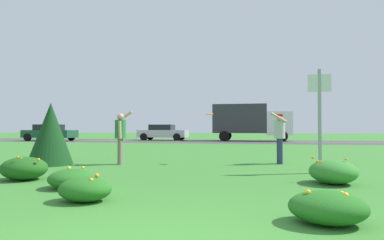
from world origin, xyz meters
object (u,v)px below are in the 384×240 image
(frisbee_orange, at_px, (209,114))
(car_silver_center_left, at_px, (163,132))
(person_thrower_green_shirt, at_px, (121,134))
(box_truck_white, at_px, (250,120))
(car_dark_green_leftmost, at_px, (50,132))
(person_catcher_red_cap_gray_shirt, at_px, (279,133))
(sign_post_near_path, at_px, (320,110))

(frisbee_orange, bearing_deg, car_silver_center_left, 111.04)
(person_thrower_green_shirt, height_order, box_truck_white, box_truck_white)
(person_thrower_green_shirt, xyz_separation_m, car_dark_green_leftmost, (-14.04, 16.47, -0.21))
(person_catcher_red_cap_gray_shirt, bearing_deg, frisbee_orange, -169.29)
(person_catcher_red_cap_gray_shirt, xyz_separation_m, box_truck_white, (-1.52, 18.69, 0.84))
(person_catcher_red_cap_gray_shirt, distance_m, car_dark_green_leftmost, 24.30)
(car_silver_center_left, bearing_deg, box_truck_white, -0.00)
(car_dark_green_leftmost, height_order, box_truck_white, box_truck_white)
(sign_post_near_path, distance_m, car_silver_center_left, 23.23)
(sign_post_near_path, relative_size, frisbee_orange, 10.89)
(person_thrower_green_shirt, height_order, frisbee_orange, person_thrower_green_shirt)
(sign_post_near_path, bearing_deg, car_silver_center_left, 116.63)
(car_dark_green_leftmost, distance_m, box_truck_white, 17.74)
(sign_post_near_path, bearing_deg, frisbee_orange, 151.66)
(frisbee_orange, height_order, box_truck_white, box_truck_white)
(person_thrower_green_shirt, xyz_separation_m, car_silver_center_left, (-4.66, 19.88, -0.21))
(frisbee_orange, height_order, car_silver_center_left, frisbee_orange)
(person_thrower_green_shirt, distance_m, box_truck_white, 20.18)
(sign_post_near_path, bearing_deg, car_dark_green_leftmost, 138.77)
(car_dark_green_leftmost, relative_size, box_truck_white, 0.67)
(person_catcher_red_cap_gray_shirt, distance_m, car_silver_center_left, 20.98)
(person_thrower_green_shirt, bearing_deg, car_dark_green_leftmost, 130.45)
(person_thrower_green_shirt, distance_m, person_catcher_red_cap_gray_shirt, 5.01)
(sign_post_near_path, height_order, person_catcher_red_cap_gray_shirt, sign_post_near_path)
(car_silver_center_left, bearing_deg, person_thrower_green_shirt, -76.80)
(box_truck_white, bearing_deg, car_silver_center_left, 180.00)
(sign_post_near_path, relative_size, car_dark_green_leftmost, 0.58)
(frisbee_orange, xyz_separation_m, box_truck_white, (0.66, 19.10, 0.22))
(person_thrower_green_shirt, relative_size, car_dark_green_leftmost, 0.37)
(car_silver_center_left, xyz_separation_m, box_truck_white, (8.00, -0.00, 1.06))
(person_catcher_red_cap_gray_shirt, height_order, frisbee_orange, person_catcher_red_cap_gray_shirt)
(frisbee_orange, xyz_separation_m, car_dark_green_leftmost, (-16.72, 15.69, -0.84))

